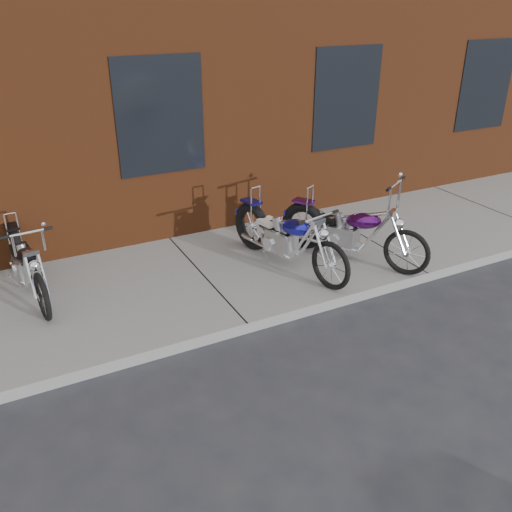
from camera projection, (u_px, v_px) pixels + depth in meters
ground at (248, 334)px, 6.88m from camera, size 120.00×120.00×0.00m
sidewalk at (203, 279)px, 8.05m from camera, size 22.00×3.00×0.15m
chopper_purple at (349, 233)px, 8.29m from camera, size 1.31×2.18×1.37m
chopper_blue at (286, 239)px, 8.09m from camera, size 0.77×2.43×1.07m
chopper_third at (27, 266)px, 7.38m from camera, size 0.54×2.21×1.12m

